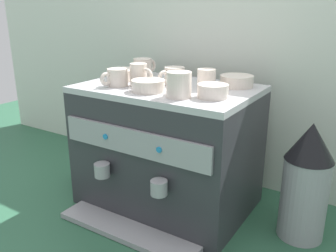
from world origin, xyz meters
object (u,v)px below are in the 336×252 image
Objects in this scene: ceramic_cup_5 at (139,75)px; coffee_grinder at (306,181)px; ceramic_cup_3 at (179,84)px; ceramic_bowl_2 at (123,75)px; milk_pitcher at (82,167)px; ceramic_cup_0 at (117,77)px; espresso_machine at (167,147)px; ceramic_cup_4 at (143,67)px; ceramic_bowl_0 at (148,86)px; ceramic_cup_1 at (173,76)px; ceramic_cup_2 at (206,79)px; ceramic_bowl_1 at (237,81)px; ceramic_bowl_3 at (213,91)px.

coffee_grinder is at bearing 9.44° from ceramic_cup_5.
ceramic_bowl_2 is (-0.34, 0.13, -0.02)m from ceramic_cup_3.
ceramic_cup_5 reaches higher than milk_pitcher.
ceramic_cup_0 is 0.28m from ceramic_cup_3.
ceramic_bowl_2 reaches higher than milk_pitcher.
ceramic_cup_5 is 0.69m from coffee_grinder.
espresso_machine is 0.52m from coffee_grinder.
espresso_machine is 5.87× the size of ceramic_cup_0.
espresso_machine is 0.49m from milk_pitcher.
ceramic_cup_3 is at bearing -8.78° from milk_pitcher.
ceramic_cup_4 reaches higher than ceramic_bowl_2.
espresso_machine is at bearing -3.03° from ceramic_bowl_2.
ceramic_cup_3 is 0.37m from ceramic_bowl_2.
coffee_grinder is at bearing 17.04° from ceramic_bowl_0.
ceramic_cup_1 is 0.21m from ceramic_cup_3.
ceramic_bowl_0 is (-0.15, -0.15, -0.02)m from ceramic_cup_2.
ceramic_cup_4 is (-0.04, 0.23, 0.00)m from ceramic_cup_0.
ceramic_cup_2 reaches higher than ceramic_bowl_0.
ceramic_bowl_0 is at bearing -133.56° from ceramic_bowl_1.
ceramic_bowl_3 is at bearing -3.12° from milk_pitcher.
ceramic_cup_0 is 1.00× the size of milk_pitcher.
coffee_grinder is at bearing -14.90° from ceramic_bowl_1.
ceramic_cup_2 is 0.85× the size of ceramic_cup_4.
espresso_machine is 0.35m from ceramic_bowl_3.
ceramic_cup_3 is 0.23m from ceramic_cup_5.
coffee_grinder is (0.30, 0.12, -0.29)m from ceramic_bowl_3.
ceramic_cup_1 is (-0.00, 0.05, 0.28)m from espresso_machine.
ceramic_bowl_1 is at bearing 20.83° from ceramic_cup_1.
ceramic_bowl_1 reaches higher than milk_pitcher.
ceramic_bowl_0 and ceramic_bowl_1 have the same top height.
ceramic_bowl_1 is at bearing 46.44° from ceramic_bowl_0.
ceramic_bowl_0 is at bearing -92.25° from ceramic_cup_1.
ceramic_cup_5 is at bearing -25.00° from ceramic_bowl_2.
ceramic_cup_0 is at bearing -175.89° from ceramic_bowl_3.
ceramic_cup_4 reaches higher than ceramic_cup_2.
ceramic_cup_2 is 0.16m from ceramic_cup_3.
ceramic_cup_1 is at bearing 47.26° from ceramic_cup_5.
coffee_grinder is at bearing 24.01° from ceramic_cup_3.
ceramic_cup_2 is 0.95× the size of ceramic_cup_5.
coffee_grinder is 0.98m from milk_pitcher.
ceramic_cup_4 is 1.07× the size of milk_pitcher.
ceramic_bowl_1 is 1.11× the size of milk_pitcher.
ceramic_cup_5 is (-0.09, -0.10, 0.01)m from ceramic_cup_1.
ceramic_bowl_3 is at bearing -10.62° from ceramic_bowl_2.
ceramic_bowl_2 is at bearing 150.34° from ceramic_bowl_0.
ceramic_cup_2 is (0.14, 0.04, 0.28)m from espresso_machine.
milk_pitcher is at bearing -175.61° from espresso_machine.
ceramic_cup_5 reaches higher than espresso_machine.
ceramic_bowl_1 is (0.31, 0.18, -0.02)m from ceramic_cup_5.
espresso_machine is at bearing -174.09° from coffee_grinder.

